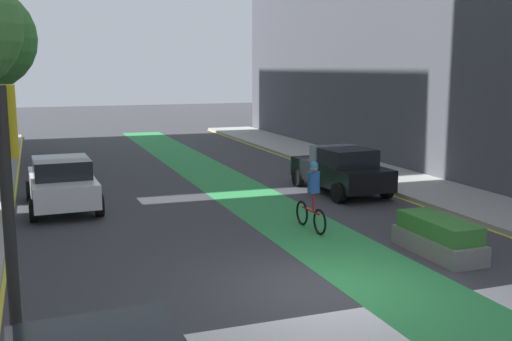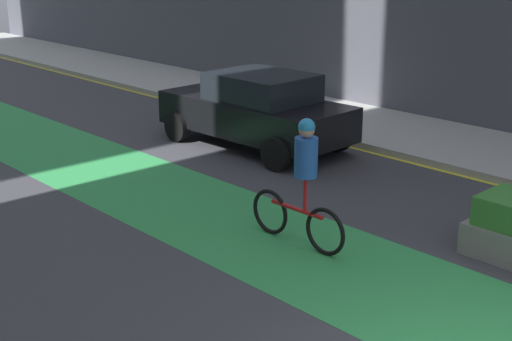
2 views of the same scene
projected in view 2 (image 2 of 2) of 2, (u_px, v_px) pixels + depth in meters
car_black_right_far at (257, 109)px, 14.58m from camera, size 2.13×4.25×1.57m
cyclist_in_lane at (302, 180)px, 9.65m from camera, size 0.32×1.73×1.86m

